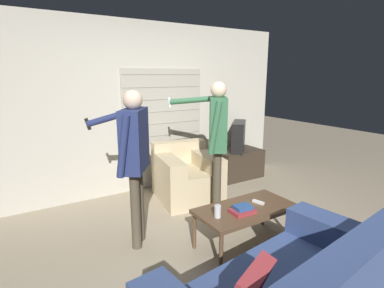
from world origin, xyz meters
TOP-DOWN VIEW (x-y plane):
  - ground_plane at (0.00, 0.00)m, footprint 16.00×16.00m
  - wall_back at (0.01, 2.03)m, footprint 5.20×0.08m
  - armchair_beige at (0.42, 1.33)m, footprint 0.95×1.03m
  - coffee_table at (0.30, -0.10)m, footprint 1.06×0.54m
  - tv_stand at (1.66, 1.65)m, footprint 0.82×0.51m
  - tv at (1.65, 1.65)m, footprint 0.58×0.59m
  - person_left_standing at (-0.66, 0.53)m, footprint 0.57×0.82m
  - person_right_standing at (0.48, 0.68)m, footprint 0.61×0.83m
  - book_stack at (0.19, -0.18)m, footprint 0.24×0.18m
  - soda_can at (-0.08, -0.12)m, footprint 0.07×0.07m
  - spare_remote at (0.49, -0.08)m, footprint 0.07×0.14m

SIDE VIEW (x-z plane):
  - ground_plane at x=0.00m, z-range 0.00..0.00m
  - tv_stand at x=1.66m, z-range 0.00..0.49m
  - armchair_beige at x=0.42m, z-range -0.06..0.73m
  - coffee_table at x=0.30m, z-range 0.17..0.61m
  - spare_remote at x=0.49m, z-range 0.43..0.46m
  - book_stack at x=0.19m, z-range 0.43..0.50m
  - soda_can at x=-0.08m, z-range 0.43..0.56m
  - tv at x=1.65m, z-range 0.49..0.99m
  - person_left_standing at x=-0.66m, z-range 0.22..1.86m
  - person_right_standing at x=0.48m, z-range 0.24..1.94m
  - wall_back at x=0.01m, z-range 0.00..2.55m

